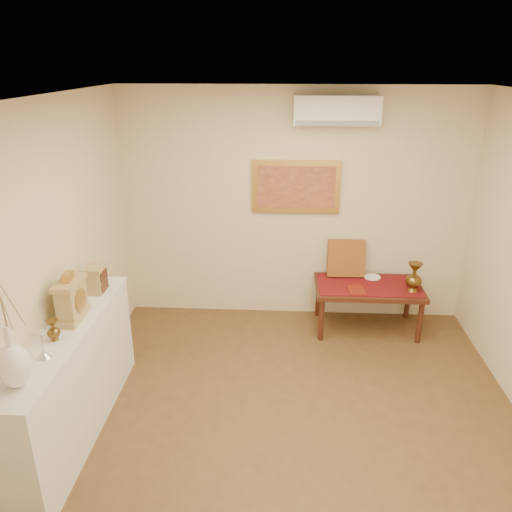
# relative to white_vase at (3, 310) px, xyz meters

# --- Properties ---
(floor) EXTENTS (4.50, 4.50, 0.00)m
(floor) POSITION_rel_white_vase_xyz_m (1.83, 0.73, -1.53)
(floor) COLOR brown
(floor) RESTS_ON ground
(ceiling) EXTENTS (4.50, 4.50, 0.00)m
(ceiling) POSITION_rel_white_vase_xyz_m (1.83, 0.73, 1.17)
(ceiling) COLOR white
(ceiling) RESTS_ON ground
(wall_back) EXTENTS (4.00, 0.02, 2.70)m
(wall_back) POSITION_rel_white_vase_xyz_m (1.83, 2.98, -0.18)
(wall_back) COLOR beige
(wall_back) RESTS_ON ground
(wall_left) EXTENTS (0.02, 4.50, 2.70)m
(wall_left) POSITION_rel_white_vase_xyz_m (-0.17, 0.73, -0.18)
(wall_left) COLOR beige
(wall_left) RESTS_ON ground
(white_vase) EXTENTS (0.21, 0.21, 1.11)m
(white_vase) POSITION_rel_white_vase_xyz_m (0.00, 0.00, 0.00)
(white_vase) COLOR white
(white_vase) RESTS_ON display_ledge
(candlestick) EXTENTS (0.10, 0.10, 0.21)m
(candlestick) POSITION_rel_white_vase_xyz_m (0.02, 0.33, -0.45)
(candlestick) COLOR silver
(candlestick) RESTS_ON display_ledge
(brass_urn_small) EXTENTS (0.10, 0.10, 0.22)m
(brass_urn_small) POSITION_rel_white_vase_xyz_m (-0.01, 0.57, -0.44)
(brass_urn_small) COLOR brown
(brass_urn_small) RESTS_ON display_ledge
(table_cloth) EXTENTS (1.14, 0.59, 0.01)m
(table_cloth) POSITION_rel_white_vase_xyz_m (2.68, 2.61, -0.98)
(table_cloth) COLOR maroon
(table_cloth) RESTS_ON low_table
(brass_urn_tall) EXTENTS (0.18, 0.18, 0.40)m
(brass_urn_tall) POSITION_rel_white_vase_xyz_m (3.14, 2.48, -0.78)
(brass_urn_tall) COLOR brown
(brass_urn_tall) RESTS_ON table_cloth
(plate) EXTENTS (0.20, 0.20, 0.01)m
(plate) POSITION_rel_white_vase_xyz_m (2.75, 2.82, -0.97)
(plate) COLOR white
(plate) RESTS_ON table_cloth
(menu) EXTENTS (0.20, 0.26, 0.01)m
(menu) POSITION_rel_white_vase_xyz_m (2.52, 2.45, -0.97)
(menu) COLOR maroon
(menu) RESTS_ON table_cloth
(cushion) EXTENTS (0.43, 0.19, 0.44)m
(cushion) POSITION_rel_white_vase_xyz_m (2.44, 2.87, -0.76)
(cushion) COLOR maroon
(cushion) RESTS_ON table_cloth
(display_ledge) EXTENTS (0.37, 2.02, 0.98)m
(display_ledge) POSITION_rel_white_vase_xyz_m (0.00, 0.73, -1.04)
(display_ledge) COLOR white
(display_ledge) RESTS_ON floor
(mantel_clock) EXTENTS (0.17, 0.36, 0.41)m
(mantel_clock) POSITION_rel_white_vase_xyz_m (0.01, 0.90, -0.38)
(mantel_clock) COLOR tan
(mantel_clock) RESTS_ON display_ledge
(wooden_chest) EXTENTS (0.16, 0.21, 0.24)m
(wooden_chest) POSITION_rel_white_vase_xyz_m (0.02, 1.41, -0.43)
(wooden_chest) COLOR tan
(wooden_chest) RESTS_ON display_ledge
(low_table) EXTENTS (1.20, 0.70, 0.55)m
(low_table) POSITION_rel_white_vase_xyz_m (2.68, 2.61, -1.05)
(low_table) COLOR #451E14
(low_table) RESTS_ON floor
(painting) EXTENTS (1.00, 0.06, 0.60)m
(painting) POSITION_rel_white_vase_xyz_m (1.83, 2.95, 0.07)
(painting) COLOR gold
(painting) RESTS_ON wall_back
(ac_unit) EXTENTS (0.90, 0.25, 0.30)m
(ac_unit) POSITION_rel_white_vase_xyz_m (2.23, 2.85, 0.91)
(ac_unit) COLOR white
(ac_unit) RESTS_ON wall_back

